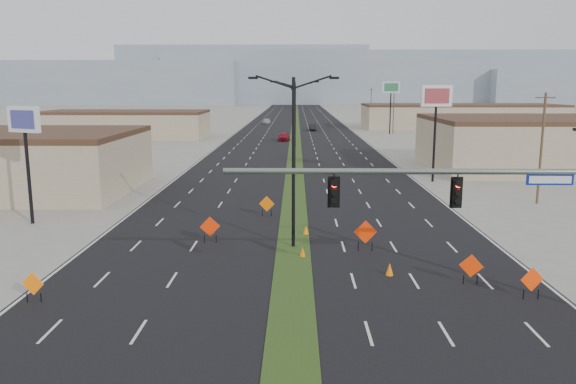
{
  "coord_description": "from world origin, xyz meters",
  "views": [
    {
      "loc": [
        0.15,
        -20.48,
        9.48
      ],
      "look_at": [
        -0.33,
        12.8,
        3.2
      ],
      "focal_mm": 35.0,
      "sensor_mm": 36.0,
      "label": 1
    }
  ],
  "objects_px": {
    "construction_sign_0": "(33,285)",
    "cone_3": "(209,226)",
    "streetlight_3": "(295,106)",
    "pole_sign_west": "(25,130)",
    "streetlight_0": "(293,157)",
    "signal_mast": "(502,203)",
    "streetlight_5": "(296,100)",
    "cone_2": "(306,230)",
    "pole_sign_east_far": "(391,91)",
    "cone_0": "(303,252)",
    "construction_sign_2": "(267,205)",
    "car_left": "(284,136)",
    "construction_sign_1": "(210,227)",
    "car_mid": "(313,127)",
    "pole_sign_east_near": "(436,103)",
    "streetlight_2": "(295,113)",
    "streetlight_4": "(296,103)",
    "construction_sign_3": "(366,233)",
    "streetlight_6": "(296,98)",
    "construction_sign_5": "(471,267)",
    "construction_sign_4": "(532,281)",
    "streetlight_1": "(295,125)",
    "cone_1": "(390,269)"
  },
  "relations": [
    {
      "from": "car_mid",
      "to": "streetlight_6",
      "type": "bearing_deg",
      "value": 90.62
    },
    {
      "from": "streetlight_1",
      "to": "construction_sign_1",
      "type": "height_order",
      "value": "streetlight_1"
    },
    {
      "from": "streetlight_4",
      "to": "car_left",
      "type": "xyz_separation_m",
      "value": [
        -2.0,
        -44.93,
        -4.68
      ]
    },
    {
      "from": "streetlight_0",
      "to": "construction_sign_2",
      "type": "height_order",
      "value": "streetlight_0"
    },
    {
      "from": "cone_3",
      "to": "pole_sign_west",
      "type": "bearing_deg",
      "value": 172.79
    },
    {
      "from": "construction_sign_0",
      "to": "cone_3",
      "type": "bearing_deg",
      "value": 75.36
    },
    {
      "from": "streetlight_4",
      "to": "cone_3",
      "type": "xyz_separation_m",
      "value": [
        -5.71,
        -108.01,
        -5.14
      ]
    },
    {
      "from": "streetlight_6",
      "to": "pole_sign_east_far",
      "type": "bearing_deg",
      "value": -77.57
    },
    {
      "from": "streetlight_1",
      "to": "construction_sign_0",
      "type": "height_order",
      "value": "streetlight_1"
    },
    {
      "from": "car_mid",
      "to": "construction_sign_2",
      "type": "height_order",
      "value": "construction_sign_2"
    },
    {
      "from": "cone_2",
      "to": "pole_sign_east_far",
      "type": "relative_size",
      "value": 0.06
    },
    {
      "from": "cone_0",
      "to": "pole_sign_west",
      "type": "xyz_separation_m",
      "value": [
        -18.91,
        7.63,
        6.28
      ]
    },
    {
      "from": "streetlight_3",
      "to": "pole_sign_west",
      "type": "relative_size",
      "value": 1.23
    },
    {
      "from": "pole_sign_east_far",
      "to": "streetlight_0",
      "type": "bearing_deg",
      "value": -92.2
    },
    {
      "from": "pole_sign_east_far",
      "to": "streetlight_6",
      "type": "bearing_deg",
      "value": 113.42
    },
    {
      "from": "streetlight_1",
      "to": "construction_sign_2",
      "type": "relative_size",
      "value": 6.51
    },
    {
      "from": "cone_3",
      "to": "pole_sign_west",
      "type": "relative_size",
      "value": 0.07
    },
    {
      "from": "streetlight_0",
      "to": "streetlight_6",
      "type": "height_order",
      "value": "same"
    },
    {
      "from": "construction_sign_4",
      "to": "pole_sign_east_near",
      "type": "height_order",
      "value": "pole_sign_east_near"
    },
    {
      "from": "pole_sign_west",
      "to": "cone_2",
      "type": "bearing_deg",
      "value": 14.66
    },
    {
      "from": "pole_sign_west",
      "to": "car_mid",
      "type": "bearing_deg",
      "value": 98.18
    },
    {
      "from": "streetlight_5",
      "to": "construction_sign_3",
      "type": "distance_m",
      "value": 140.92
    },
    {
      "from": "construction_sign_1",
      "to": "cone_0",
      "type": "relative_size",
      "value": 2.79
    },
    {
      "from": "streetlight_4",
      "to": "pole_sign_west",
      "type": "height_order",
      "value": "streetlight_4"
    },
    {
      "from": "streetlight_0",
      "to": "construction_sign_0",
      "type": "relative_size",
      "value": 7.06
    },
    {
      "from": "car_mid",
      "to": "pole_sign_east_far",
      "type": "relative_size",
      "value": 0.4
    },
    {
      "from": "car_mid",
      "to": "cone_0",
      "type": "xyz_separation_m",
      "value": [
        -3.2,
        -91.97,
        -0.4
      ]
    },
    {
      "from": "cone_1",
      "to": "car_mid",
      "type": "bearing_deg",
      "value": 90.72
    },
    {
      "from": "streetlight_3",
      "to": "construction_sign_4",
      "type": "height_order",
      "value": "streetlight_3"
    },
    {
      "from": "construction_sign_3",
      "to": "construction_sign_4",
      "type": "relative_size",
      "value": 1.21
    },
    {
      "from": "construction_sign_1",
      "to": "pole_sign_east_far",
      "type": "bearing_deg",
      "value": 57.58
    },
    {
      "from": "signal_mast",
      "to": "streetlight_3",
      "type": "relative_size",
      "value": 1.63
    },
    {
      "from": "streetlight_0",
      "to": "streetlight_3",
      "type": "height_order",
      "value": "same"
    },
    {
      "from": "streetlight_1",
      "to": "cone_2",
      "type": "height_order",
      "value": "streetlight_1"
    },
    {
      "from": "construction_sign_1",
      "to": "cone_0",
      "type": "distance_m",
      "value": 6.36
    },
    {
      "from": "streetlight_5",
      "to": "construction_sign_1",
      "type": "bearing_deg",
      "value": -92.1
    },
    {
      "from": "signal_mast",
      "to": "pole_sign_west",
      "type": "xyz_separation_m",
      "value": [
        -26.92,
        15.59,
        1.79
      ]
    },
    {
      "from": "cone_0",
      "to": "pole_sign_east_far",
      "type": "relative_size",
      "value": 0.06
    },
    {
      "from": "construction_sign_1",
      "to": "construction_sign_5",
      "type": "bearing_deg",
      "value": -43.36
    },
    {
      "from": "streetlight_3",
      "to": "pole_sign_west",
      "type": "bearing_deg",
      "value": -103.18
    },
    {
      "from": "construction_sign_0",
      "to": "construction_sign_2",
      "type": "xyz_separation_m",
      "value": [
        9.5,
        16.96,
        0.07
      ]
    },
    {
      "from": "streetlight_0",
      "to": "car_left",
      "type": "bearing_deg",
      "value": 91.71
    },
    {
      "from": "cone_0",
      "to": "pole_sign_east_near",
      "type": "xyz_separation_m",
      "value": [
        13.46,
        25.78,
        7.55
      ]
    },
    {
      "from": "construction_sign_0",
      "to": "cone_2",
      "type": "relative_size",
      "value": 2.26
    },
    {
      "from": "pole_sign_east_near",
      "to": "car_mid",
      "type": "bearing_deg",
      "value": 90.47
    },
    {
      "from": "signal_mast",
      "to": "streetlight_5",
      "type": "relative_size",
      "value": 1.63
    },
    {
      "from": "streetlight_2",
      "to": "cone_3",
      "type": "xyz_separation_m",
      "value": [
        -5.71,
        -52.01,
        -5.14
      ]
    },
    {
      "from": "construction_sign_1",
      "to": "cone_0",
      "type": "height_order",
      "value": "construction_sign_1"
    },
    {
      "from": "construction_sign_2",
      "to": "pole_sign_east_far",
      "type": "height_order",
      "value": "pole_sign_east_far"
    },
    {
      "from": "construction_sign_2",
      "to": "cone_2",
      "type": "bearing_deg",
      "value": -52.4
    }
  ]
}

